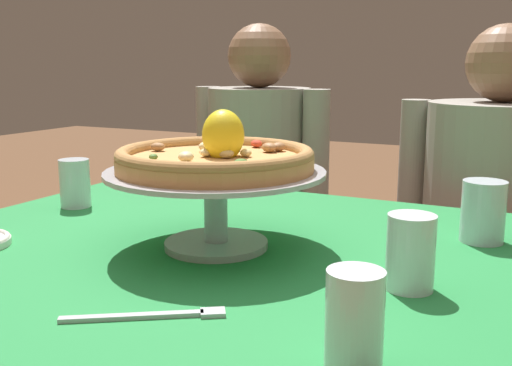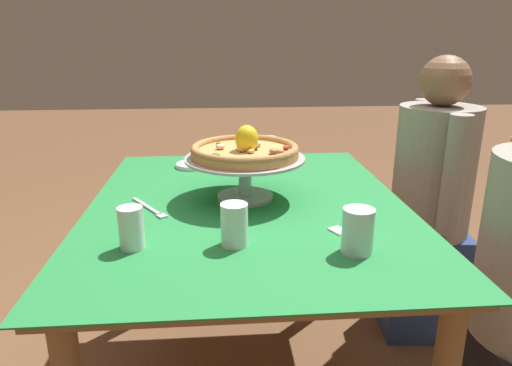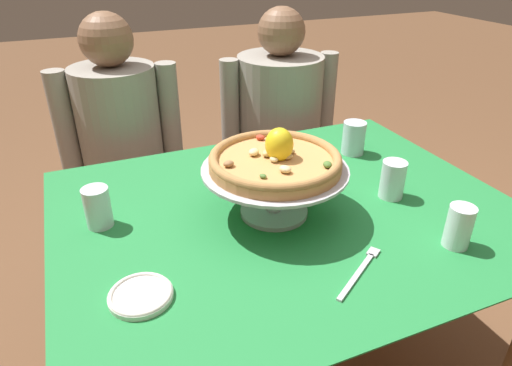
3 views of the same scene
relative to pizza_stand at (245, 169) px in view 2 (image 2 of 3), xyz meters
The scene contains 11 objects.
dining_table 0.20m from the pizza_stand, ahead, with size 1.25×0.99×0.74m.
pizza_stand is the anchor object (origin of this frame).
pizza 0.06m from the pizza_stand, 23.16° to the left, with size 0.34×0.34×0.10m.
water_glass_back_right 0.49m from the pizza_stand, 30.98° to the left, with size 0.08×0.08×0.11m.
water_glass_side_left 0.46m from the pizza_stand, 164.47° to the left, with size 0.07×0.07×0.11m.
water_glass_front_right 0.46m from the pizza_stand, 40.98° to the right, with size 0.06×0.06×0.11m.
water_glass_side_right 0.36m from the pizza_stand, ahead, with size 0.07×0.07×0.11m.
side_plate 0.45m from the pizza_stand, 154.08° to the right, with size 0.13×0.13×0.02m.
dinner_fork 0.32m from the pizza_stand, 74.85° to the right, with size 0.19×0.13×0.01m.
sugar_packet 0.39m from the pizza_stand, 39.31° to the left, with size 0.05×0.04×0.01m, color white.
diner_left 0.88m from the pizza_stand, 111.17° to the left, with size 0.47×0.35×1.18m.
Camera 2 is at (1.38, -0.09, 1.25)m, focal length 32.50 mm.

